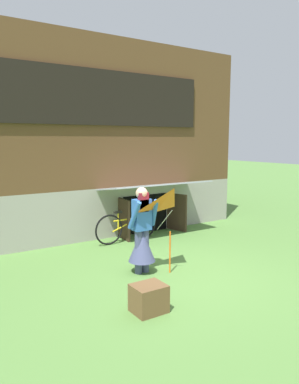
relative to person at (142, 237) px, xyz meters
The scene contains 6 objects.
ground_plane 0.97m from the person, 34.09° to the right, with size 60.00×60.00×0.00m, color #56843D.
log_house 5.56m from the person, 83.91° to the left, with size 8.60×6.31×5.11m.
person is the anchor object (origin of this frame).
kite 0.87m from the person, 51.18° to the right, with size 0.86×0.83×1.59m.
bicycle_yellow 2.24m from the person, 68.03° to the left, with size 1.79×0.11×0.81m.
wooden_crate 1.71m from the person, 118.31° to the right, with size 0.49×0.41×0.42m, color brown.
Camera 1 is at (-4.12, -5.39, 2.55)m, focal length 34.12 mm.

